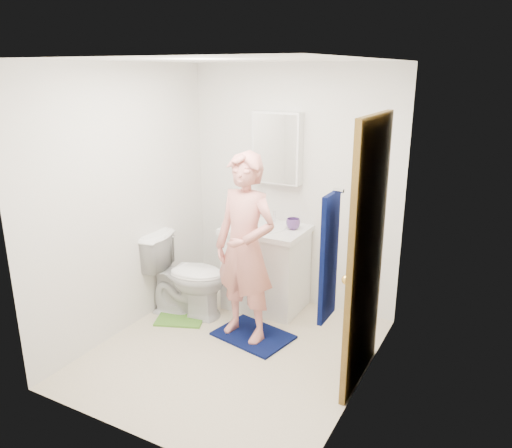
{
  "coord_description": "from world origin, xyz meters",
  "views": [
    {
      "loc": [
        1.97,
        -3.25,
        2.33
      ],
      "look_at": [
        0.09,
        0.25,
        1.1
      ],
      "focal_mm": 35.0,
      "sensor_mm": 36.0,
      "label": 1
    }
  ],
  "objects_px": {
    "toothbrush_cup": "(293,224)",
    "man": "(245,248)",
    "medicine_cabinet": "(277,148)",
    "toilet": "(186,275)",
    "towel": "(329,258)",
    "vanity_cabinet": "(266,270)",
    "soap_dispenser": "(246,217)"
  },
  "relations": [
    {
      "from": "vanity_cabinet",
      "to": "towel",
      "type": "height_order",
      "value": "towel"
    },
    {
      "from": "towel",
      "to": "medicine_cabinet",
      "type": "bearing_deg",
      "value": 124.61
    },
    {
      "from": "toothbrush_cup",
      "to": "man",
      "type": "distance_m",
      "value": 0.73
    },
    {
      "from": "towel",
      "to": "soap_dispenser",
      "type": "distance_m",
      "value": 2.0
    },
    {
      "from": "toothbrush_cup",
      "to": "man",
      "type": "bearing_deg",
      "value": -100.42
    },
    {
      "from": "medicine_cabinet",
      "to": "towel",
      "type": "relative_size",
      "value": 0.87
    },
    {
      "from": "toothbrush_cup",
      "to": "toilet",
      "type": "bearing_deg",
      "value": -146.47
    },
    {
      "from": "towel",
      "to": "soap_dispenser",
      "type": "relative_size",
      "value": 4.24
    },
    {
      "from": "vanity_cabinet",
      "to": "towel",
      "type": "distance_m",
      "value": 2.08
    },
    {
      "from": "soap_dispenser",
      "to": "vanity_cabinet",
      "type": "bearing_deg",
      "value": 16.78
    },
    {
      "from": "toilet",
      "to": "man",
      "type": "relative_size",
      "value": 0.49
    },
    {
      "from": "toothbrush_cup",
      "to": "towel",
      "type": "bearing_deg",
      "value": -59.3
    },
    {
      "from": "vanity_cabinet",
      "to": "towel",
      "type": "bearing_deg",
      "value": -51.53
    },
    {
      "from": "medicine_cabinet",
      "to": "toothbrush_cup",
      "type": "distance_m",
      "value": 0.76
    },
    {
      "from": "medicine_cabinet",
      "to": "toothbrush_cup",
      "type": "relative_size",
      "value": 5.16
    },
    {
      "from": "medicine_cabinet",
      "to": "toilet",
      "type": "xyz_separation_m",
      "value": [
        -0.62,
        -0.74,
        -1.19
      ]
    },
    {
      "from": "toilet",
      "to": "man",
      "type": "distance_m",
      "value": 0.88
    },
    {
      "from": "vanity_cabinet",
      "to": "man",
      "type": "relative_size",
      "value": 0.48
    },
    {
      "from": "towel",
      "to": "man",
      "type": "distance_m",
      "value": 1.4
    },
    {
      "from": "vanity_cabinet",
      "to": "towel",
      "type": "relative_size",
      "value": 1.0
    },
    {
      "from": "toilet",
      "to": "soap_dispenser",
      "type": "height_order",
      "value": "soap_dispenser"
    },
    {
      "from": "vanity_cabinet",
      "to": "toothbrush_cup",
      "type": "height_order",
      "value": "toothbrush_cup"
    },
    {
      "from": "man",
      "to": "soap_dispenser",
      "type": "bearing_deg",
      "value": 127.32
    },
    {
      "from": "toothbrush_cup",
      "to": "medicine_cabinet",
      "type": "bearing_deg",
      "value": 148.71
    },
    {
      "from": "toothbrush_cup",
      "to": "man",
      "type": "relative_size",
      "value": 0.08
    },
    {
      "from": "medicine_cabinet",
      "to": "toothbrush_cup",
      "type": "bearing_deg",
      "value": -31.29
    },
    {
      "from": "soap_dispenser",
      "to": "toothbrush_cup",
      "type": "distance_m",
      "value": 0.47
    },
    {
      "from": "vanity_cabinet",
      "to": "toothbrush_cup",
      "type": "xyz_separation_m",
      "value": [
        0.26,
        0.07,
        0.5
      ]
    },
    {
      "from": "towel",
      "to": "man",
      "type": "xyz_separation_m",
      "value": [
        -1.05,
        0.84,
        -0.39
      ]
    },
    {
      "from": "toilet",
      "to": "soap_dispenser",
      "type": "relative_size",
      "value": 4.32
    },
    {
      "from": "toilet",
      "to": "toothbrush_cup",
      "type": "height_order",
      "value": "toothbrush_cup"
    },
    {
      "from": "towel",
      "to": "toilet",
      "type": "height_order",
      "value": "towel"
    }
  ]
}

